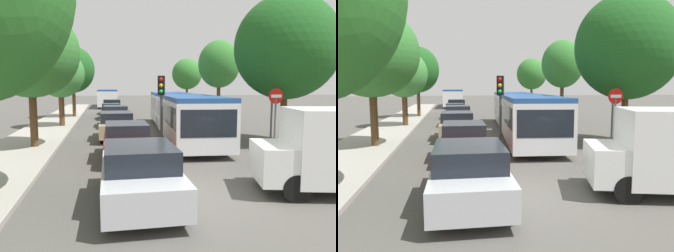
# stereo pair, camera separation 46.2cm
# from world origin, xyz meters

# --- Properties ---
(ground_plane) EXTENTS (200.00, 200.00, 0.00)m
(ground_plane) POSITION_xyz_m (0.00, 0.00, 0.00)
(ground_plane) COLOR #4F4C47
(kerb_strip_left) EXTENTS (3.20, 50.03, 0.14)m
(kerb_strip_left) POSITION_xyz_m (-6.24, 20.02, 0.07)
(kerb_strip_left) COLOR #9E998E
(kerb_strip_left) RESTS_ON ground
(articulated_bus) EXTENTS (3.90, 16.67, 2.45)m
(articulated_bus) POSITION_xyz_m (2.08, 11.58, 1.42)
(articulated_bus) COLOR silver
(articulated_bus) RESTS_ON ground
(city_bus_rear) EXTENTS (2.80, 11.63, 2.49)m
(city_bus_rear) POSITION_xyz_m (-1.83, 40.04, 1.44)
(city_bus_rear) COLOR silver
(city_bus_rear) RESTS_ON ground
(queued_car_silver) EXTENTS (1.88, 4.31, 1.49)m
(queued_car_silver) POSITION_xyz_m (-1.70, -0.42, 0.75)
(queued_car_silver) COLOR #B7BABF
(queued_car_silver) RESTS_ON ground
(queued_car_red) EXTENTS (1.84, 4.23, 1.46)m
(queued_car_red) POSITION_xyz_m (-1.65, 4.76, 0.74)
(queued_car_red) COLOR #B21E19
(queued_car_red) RESTS_ON ground
(queued_car_tan) EXTENTS (1.90, 4.36, 1.51)m
(queued_car_tan) POSITION_xyz_m (-1.83, 9.98, 0.76)
(queued_car_tan) COLOR tan
(queued_car_tan) RESTS_ON ground
(queued_car_white) EXTENTS (1.91, 4.37, 1.51)m
(queued_car_white) POSITION_xyz_m (-1.65, 16.02, 0.77)
(queued_car_white) COLOR white
(queued_car_white) RESTS_ON ground
(queued_car_black) EXTENTS (1.75, 4.01, 1.39)m
(queued_car_black) POSITION_xyz_m (-1.83, 21.78, 0.70)
(queued_car_black) COLOR black
(queued_car_black) RESTS_ON ground
(queued_car_green) EXTENTS (1.94, 4.45, 1.54)m
(queued_car_green) POSITION_xyz_m (-1.60, 27.14, 0.78)
(queued_car_green) COLOR #236638
(queued_car_green) RESTS_ON ground
(traffic_light) EXTENTS (0.38, 0.40, 3.40)m
(traffic_light) POSITION_xyz_m (0.16, 6.86, 2.50)
(traffic_light) COLOR #56595E
(traffic_light) RESTS_ON ground
(no_entry_sign) EXTENTS (0.70, 0.08, 2.82)m
(no_entry_sign) POSITION_xyz_m (5.12, 5.23, 1.88)
(no_entry_sign) COLOR #56595E
(no_entry_sign) RESTS_ON ground
(direction_sign_post) EXTENTS (0.14, 1.40, 3.60)m
(direction_sign_post) POSITION_xyz_m (5.99, 7.16, 2.55)
(direction_sign_post) COLOR #56595E
(direction_sign_post) RESTS_ON ground
(tree_left_mid) EXTENTS (4.36, 4.36, 6.49)m
(tree_left_mid) POSITION_xyz_m (-5.69, 7.61, 4.43)
(tree_left_mid) COLOR #51381E
(tree_left_mid) RESTS_ON ground
(tree_left_far) EXTENTS (3.32, 3.32, 5.48)m
(tree_left_far) POSITION_xyz_m (-5.37, 15.80, 3.70)
(tree_left_far) COLOR #51381E
(tree_left_far) RESTS_ON ground
(tree_left_distant) EXTENTS (3.91, 3.91, 6.58)m
(tree_left_distant) POSITION_xyz_m (-5.16, 23.23, 4.45)
(tree_left_distant) COLOR #51381E
(tree_left_distant) RESTS_ON ground
(tree_right_near) EXTENTS (5.17, 5.17, 7.46)m
(tree_right_near) POSITION_xyz_m (6.49, 6.89, 4.72)
(tree_right_near) COLOR #51381E
(tree_right_near) RESTS_ON ground
(tree_right_mid) EXTENTS (3.34, 3.34, 6.58)m
(tree_right_mid) POSITION_xyz_m (6.71, 17.05, 4.58)
(tree_right_mid) COLOR #51381E
(tree_right_mid) RESTS_ON ground
(tree_right_far) EXTENTS (3.28, 3.28, 5.98)m
(tree_right_far) POSITION_xyz_m (6.63, 27.02, 4.27)
(tree_right_far) COLOR #51381E
(tree_right_far) RESTS_ON ground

